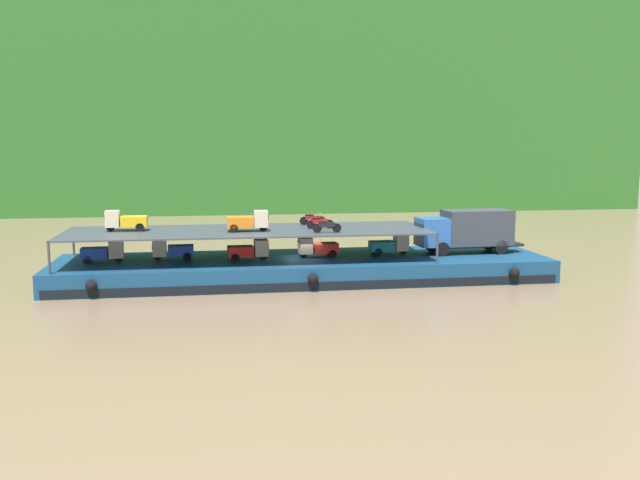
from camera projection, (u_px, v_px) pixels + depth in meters
ground_plane at (304, 279)px, 47.66m from camera, size 400.00×400.00×0.00m
hillside_far_bank at (251, 45)px, 101.61m from camera, size 110.50×28.81×42.58m
cargo_barge at (304, 268)px, 47.54m from camera, size 33.64×9.00×1.50m
covered_lorry at (467, 230)px, 49.23m from camera, size 7.93×2.57×3.10m
cargo_rack at (248, 231)px, 46.60m from camera, size 24.44×7.65×2.00m
mini_truck_lower_stern at (103, 252)px, 45.49m from camera, size 2.79×1.29×1.38m
mini_truck_lower_aft at (172, 250)px, 46.42m from camera, size 2.77×1.25×1.38m
mini_truck_lower_mid at (249, 250)px, 46.23m from camera, size 2.79×1.28×1.38m
mini_truck_lower_fore at (317, 247)px, 47.53m from camera, size 2.79×1.29×1.38m
mini_truck_lower_bow at (389, 245)px, 48.61m from camera, size 2.75×1.22×1.38m
mini_truck_upper_stern at (125, 221)px, 45.97m from camera, size 2.75×1.22×1.38m
mini_truck_upper_mid at (248, 221)px, 45.74m from camera, size 2.76×1.24×1.38m
motorcycle_upper_port at (327, 226)px, 45.07m from camera, size 1.90×0.55×0.87m
motorcycle_upper_centre at (320, 222)px, 47.30m from camera, size 1.90×0.55×0.87m
motorcycle_upper_stbd at (312, 219)px, 49.52m from camera, size 1.90×0.55×0.87m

